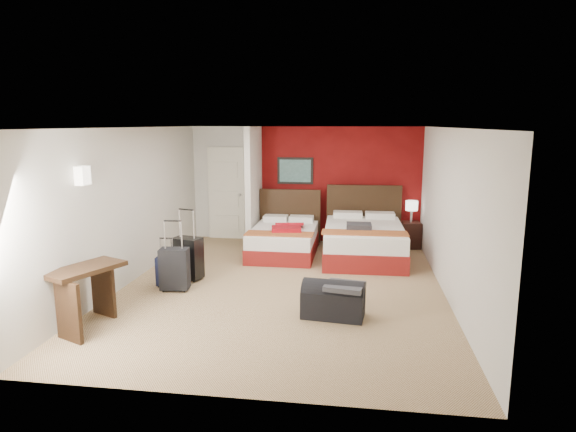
% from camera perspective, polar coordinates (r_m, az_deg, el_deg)
% --- Properties ---
extents(ground, '(6.50, 6.50, 0.00)m').
position_cam_1_polar(ground, '(7.91, -0.66, -8.22)').
color(ground, tan).
rests_on(ground, ground).
extents(room_walls, '(5.02, 6.52, 2.50)m').
position_cam_1_polar(room_walls, '(9.27, -7.96, 2.49)').
color(room_walls, silver).
rests_on(room_walls, ground).
extents(red_accent_panel, '(3.50, 0.04, 2.50)m').
position_cam_1_polar(red_accent_panel, '(10.71, 5.93, 3.60)').
color(red_accent_panel, maroon).
rests_on(red_accent_panel, ground).
extents(partition_wall, '(0.12, 1.20, 2.50)m').
position_cam_1_polar(partition_wall, '(10.31, -3.98, 3.35)').
color(partition_wall, silver).
rests_on(partition_wall, ground).
extents(entry_door, '(0.82, 0.06, 2.05)m').
position_cam_1_polar(entry_door, '(11.09, -7.13, 2.64)').
color(entry_door, silver).
rests_on(entry_door, ground).
extents(bed_left, '(1.25, 1.78, 0.53)m').
position_cam_1_polar(bed_left, '(9.71, -0.52, -2.98)').
color(bed_left, white).
rests_on(bed_left, ground).
extents(bed_right, '(1.54, 2.16, 0.64)m').
position_cam_1_polar(bed_right, '(9.54, 8.76, -3.04)').
color(bed_right, white).
rests_on(bed_right, ground).
extents(red_suitcase_open, '(0.67, 0.85, 0.10)m').
position_cam_1_polar(red_suitcase_open, '(9.53, -0.02, -1.31)').
color(red_suitcase_open, '#A30D19').
rests_on(red_suitcase_open, bed_left).
extents(jacket_bundle, '(0.46, 0.37, 0.11)m').
position_cam_1_polar(jacket_bundle, '(9.16, 8.22, -1.20)').
color(jacket_bundle, '#35353A').
rests_on(jacket_bundle, bed_right).
extents(nightstand, '(0.43, 0.43, 0.54)m').
position_cam_1_polar(nightstand, '(10.59, 14.00, -2.13)').
color(nightstand, black).
rests_on(nightstand, ground).
extents(table_lamp, '(0.32, 0.32, 0.45)m').
position_cam_1_polar(table_lamp, '(10.49, 14.12, 0.50)').
color(table_lamp, white).
rests_on(table_lamp, nightstand).
extents(suitcase_black, '(0.51, 0.39, 0.68)m').
position_cam_1_polar(suitcase_black, '(8.35, -11.51, -4.97)').
color(suitcase_black, black).
rests_on(suitcase_black, ground).
extents(suitcase_charcoal, '(0.46, 0.31, 0.64)m').
position_cam_1_polar(suitcase_charcoal, '(7.86, -13.00, -6.18)').
color(suitcase_charcoal, black).
rests_on(suitcase_charcoal, ground).
extents(suitcase_navy, '(0.34, 0.22, 0.45)m').
position_cam_1_polar(suitcase_navy, '(8.10, -13.81, -6.39)').
color(suitcase_navy, black).
rests_on(suitcase_navy, ground).
extents(duffel_bag, '(0.86, 0.53, 0.42)m').
position_cam_1_polar(duffel_bag, '(6.71, 5.27, -9.89)').
color(duffel_bag, black).
rests_on(duffel_bag, ground).
extents(jacket_draped, '(0.57, 0.51, 0.07)m').
position_cam_1_polar(jacket_draped, '(6.58, 6.60, -8.12)').
color(jacket_draped, '#3C3C41').
rests_on(jacket_draped, duffel_bag).
extents(desk, '(0.82, 1.07, 0.80)m').
position_cam_1_polar(desk, '(6.79, -22.30, -8.72)').
color(desk, '#331E11').
rests_on(desk, ground).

